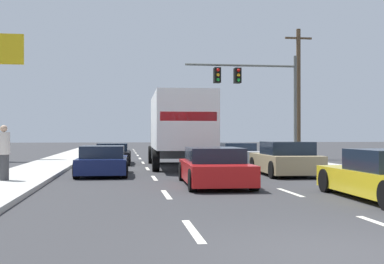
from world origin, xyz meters
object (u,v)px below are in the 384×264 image
(utility_pole_mid, at_px, (298,92))
(traffic_signal_mast, at_px, (250,84))
(car_black, at_px, (113,154))
(car_red, at_px, (214,168))
(box_truck, at_px, (179,126))
(car_silver, at_px, (236,154))
(car_navy, at_px, (103,162))
(pedestrian_near_corner, at_px, (4,153))
(car_tan, at_px, (285,160))

(utility_pole_mid, bearing_deg, traffic_signal_mast, -165.51)
(car_black, relative_size, car_red, 1.01)
(traffic_signal_mast, bearing_deg, box_truck, -128.11)
(car_silver, bearing_deg, car_navy, -136.82)
(car_navy, relative_size, traffic_signal_mast, 0.58)
(car_navy, xyz_separation_m, traffic_signal_mast, (8.73, 10.81, 4.26))
(car_silver, bearing_deg, car_black, 170.05)
(car_silver, relative_size, utility_pole_mid, 0.55)
(car_navy, xyz_separation_m, car_red, (3.60, -4.34, 0.02))
(car_navy, height_order, utility_pole_mid, utility_pole_mid)
(car_black, height_order, car_red, car_red)
(utility_pole_mid, bearing_deg, car_red, -118.21)
(car_navy, relative_size, car_silver, 0.89)
(traffic_signal_mast, relative_size, pedestrian_near_corner, 4.11)
(car_navy, height_order, car_red, car_red)
(car_navy, distance_m, traffic_signal_mast, 14.53)
(traffic_signal_mast, bearing_deg, car_silver, -113.48)
(car_red, xyz_separation_m, traffic_signal_mast, (5.12, 15.15, 4.24))
(car_black, height_order, box_truck, box_truck)
(box_truck, bearing_deg, pedestrian_near_corner, -131.31)
(car_tan, bearing_deg, car_silver, 91.94)
(car_tan, bearing_deg, car_navy, 172.46)
(car_silver, relative_size, pedestrian_near_corner, 2.70)
(car_red, height_order, car_silver, car_red)
(car_navy, relative_size, box_truck, 0.45)
(box_truck, relative_size, car_red, 2.05)
(car_tan, bearing_deg, utility_pole_mid, 67.81)
(box_truck, height_order, pedestrian_near_corner, box_truck)
(car_tan, bearing_deg, pedestrian_near_corner, -167.09)
(pedestrian_near_corner, bearing_deg, car_silver, 44.52)
(car_silver, height_order, pedestrian_near_corner, pedestrian_near_corner)
(car_navy, bearing_deg, car_tan, -7.54)
(car_red, xyz_separation_m, utility_pole_mid, (8.61, 16.05, 3.85))
(car_navy, distance_m, box_truck, 5.49)
(traffic_signal_mast, bearing_deg, car_navy, -128.91)
(utility_pole_mid, bearing_deg, car_silver, -135.43)
(car_red, distance_m, car_tan, 4.85)
(box_truck, relative_size, traffic_signal_mast, 1.29)
(car_silver, bearing_deg, car_red, -106.63)
(box_truck, bearing_deg, car_silver, 34.67)
(box_truck, xyz_separation_m, traffic_signal_mast, (5.31, 6.77, 2.81))
(box_truck, bearing_deg, utility_pole_mid, 41.09)
(box_truck, xyz_separation_m, utility_pole_mid, (8.79, 7.67, 2.42))
(car_black, height_order, car_navy, car_navy)
(box_truck, xyz_separation_m, car_silver, (3.39, 2.34, -1.45))
(utility_pole_mid, bearing_deg, car_black, -160.80)
(car_navy, bearing_deg, pedestrian_near_corner, -132.63)
(car_black, height_order, traffic_signal_mast, traffic_signal_mast)
(car_navy, relative_size, pedestrian_near_corner, 2.40)
(box_truck, relative_size, car_tan, 2.26)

